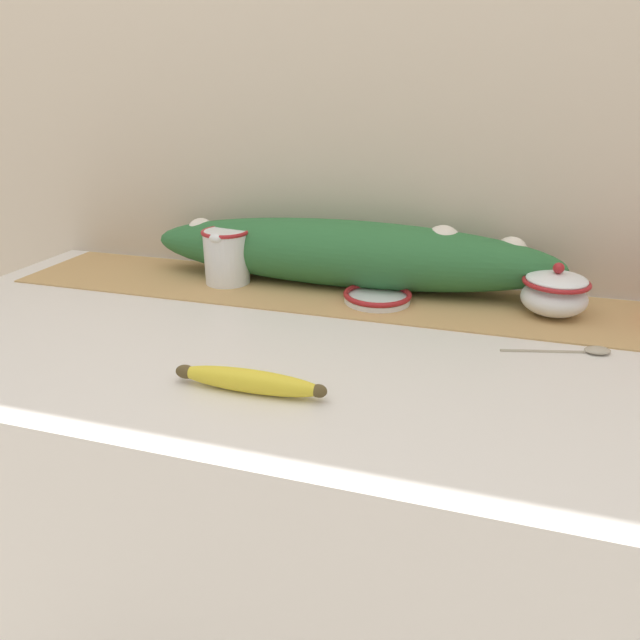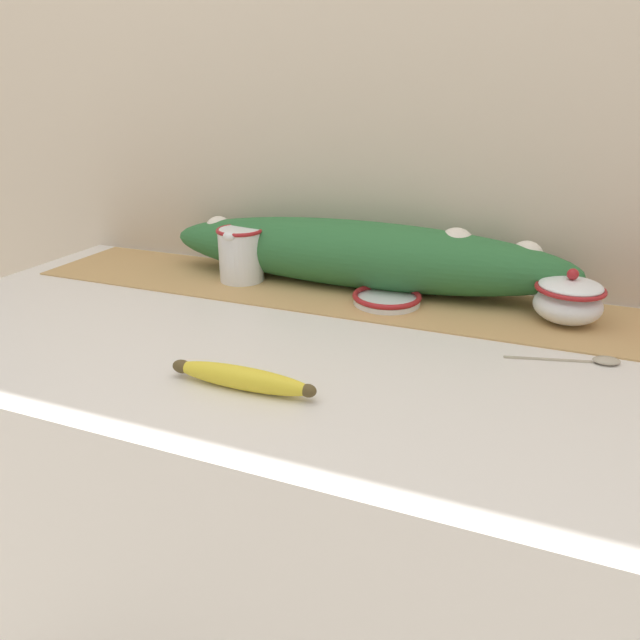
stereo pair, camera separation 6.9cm
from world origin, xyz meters
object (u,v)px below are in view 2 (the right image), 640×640
small_dish (387,298)px  spoon (599,360)px  banana (242,378)px  sugar_bowl (568,299)px  cream_pitcher (241,253)px

small_dish → spoon: (0.37, -0.13, -0.01)m
banana → sugar_bowl: bearing=45.2°
sugar_bowl → spoon: (0.05, -0.15, -0.04)m
sugar_bowl → small_dish: sugar_bowl is taller
cream_pitcher → spoon: size_ratio=0.70×
cream_pitcher → sugar_bowl: 0.65m
sugar_bowl → spoon: bearing=-72.3°
small_dish → cream_pitcher: bearing=175.3°
small_dish → banana: banana is taller
small_dish → spoon: bearing=-18.9°
cream_pitcher → banana: bearing=-61.3°
small_dish → spoon: small_dish is taller
sugar_bowl → banana: (-0.42, -0.42, -0.03)m
cream_pitcher → banana: 0.48m
cream_pitcher → small_dish: size_ratio=0.89×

